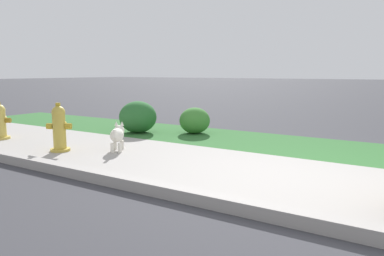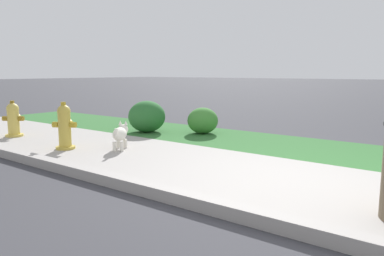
# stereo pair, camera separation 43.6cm
# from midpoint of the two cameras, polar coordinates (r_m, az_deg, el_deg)

# --- Properties ---
(ground_plane) EXTENTS (120.00, 120.00, 0.00)m
(ground_plane) POSITION_cam_midpoint_polar(r_m,az_deg,el_deg) (4.17, 22.46, -8.92)
(ground_plane) COLOR #38383D
(sidewalk_pavement) EXTENTS (18.00, 2.20, 0.01)m
(sidewalk_pavement) POSITION_cam_midpoint_polar(r_m,az_deg,el_deg) (4.17, 22.47, -8.85)
(sidewalk_pavement) COLOR #9E9993
(sidewalk_pavement) RESTS_ON ground
(grass_verge) EXTENTS (18.00, 1.84, 0.01)m
(grass_verge) POSITION_cam_midpoint_polar(r_m,az_deg,el_deg) (6.09, 27.34, -3.78)
(grass_verge) COLOR #2D662D
(grass_verge) RESTS_ON ground
(street_curb) EXTENTS (18.00, 0.16, 0.12)m
(street_curb) POSITION_cam_midpoint_polar(r_m,az_deg,el_deg) (3.09, 16.75, -13.65)
(street_curb) COLOR #9E9993
(street_curb) RESTS_ON ground
(fire_hydrant_near_corner) EXTENTS (0.36, 0.36, 0.68)m
(fire_hydrant_near_corner) POSITION_cam_midpoint_polar(r_m,az_deg,el_deg) (7.61, -24.11, 1.15)
(fire_hydrant_near_corner) COLOR gold
(fire_hydrant_near_corner) RESTS_ON ground
(fire_hydrant_by_grass_verge) EXTENTS (0.36, 0.34, 0.75)m
(fire_hydrant_by_grass_verge) POSITION_cam_midpoint_polar(r_m,az_deg,el_deg) (6.07, -16.91, 0.16)
(fire_hydrant_by_grass_verge) COLOR gold
(fire_hydrant_by_grass_verge) RESTS_ON ground
(small_white_dog) EXTENTS (0.42, 0.50, 0.43)m
(small_white_dog) POSITION_cam_midpoint_polar(r_m,az_deg,el_deg) (5.89, -8.79, -0.90)
(small_white_dog) COLOR silver
(small_white_dog) RESTS_ON ground
(shrub_bush_far_verge) EXTENTS (0.60, 0.60, 0.51)m
(shrub_bush_far_verge) POSITION_cam_midpoint_polar(r_m,az_deg,el_deg) (7.34, 3.34, 1.12)
(shrub_bush_far_verge) COLOR #3D7F33
(shrub_bush_far_verge) RESTS_ON ground
(shrub_bush_near_lamp) EXTENTS (0.74, 0.74, 0.63)m
(shrub_bush_near_lamp) POSITION_cam_midpoint_polar(r_m,az_deg,el_deg) (7.53, -5.26, 1.75)
(shrub_bush_near_lamp) COLOR #28662D
(shrub_bush_near_lamp) RESTS_ON ground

